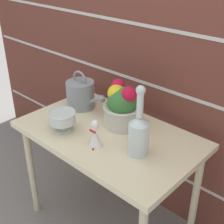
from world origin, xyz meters
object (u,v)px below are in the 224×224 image
object	(u,v)px
flower_planter	(122,106)
figurine_vase	(95,135)
crystal_pedestal_bowl	(62,118)
watering_can	(81,94)
glass_decanter	(139,132)

from	to	relation	value
flower_planter	figurine_vase	distance (m)	0.27
crystal_pedestal_bowl	watering_can	bearing A→B (deg)	117.78
glass_decanter	flower_planter	bearing A→B (deg)	147.91
flower_planter	figurine_vase	world-z (taller)	flower_planter
watering_can	flower_planter	distance (m)	0.36
crystal_pedestal_bowl	glass_decanter	bearing A→B (deg)	14.23
flower_planter	figurine_vase	bearing A→B (deg)	-81.60
crystal_pedestal_bowl	figurine_vase	bearing A→B (deg)	4.06
flower_planter	glass_decanter	world-z (taller)	glass_decanter
flower_planter	crystal_pedestal_bowl	bearing A→B (deg)	-127.78
watering_can	crystal_pedestal_bowl	world-z (taller)	watering_can
glass_decanter	figurine_vase	world-z (taller)	glass_decanter
watering_can	crystal_pedestal_bowl	xyz separation A→B (m)	(0.14, -0.27, -0.01)
flower_planter	glass_decanter	xyz separation A→B (m)	(0.25, -0.16, -0.00)
crystal_pedestal_bowl	flower_planter	world-z (taller)	flower_planter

